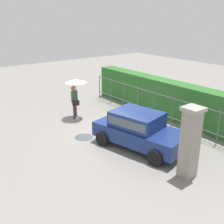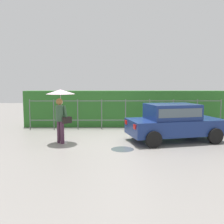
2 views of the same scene
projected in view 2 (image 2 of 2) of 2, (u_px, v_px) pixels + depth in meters
ground_plane at (123, 140)px, 10.14m from camera, size 40.00×40.00×0.00m
car at (174, 121)px, 9.91m from camera, size 3.97×2.50×1.48m
pedestrian at (61, 103)px, 9.48m from camera, size 1.11×1.11×2.05m
fence_section at (126, 113)px, 12.55m from camera, size 9.67×0.05×1.50m
hedge_row at (124, 108)px, 13.50m from camera, size 10.62×0.90×1.90m
puddle_near at (122, 149)px, 8.69m from camera, size 0.80×0.80×0.00m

